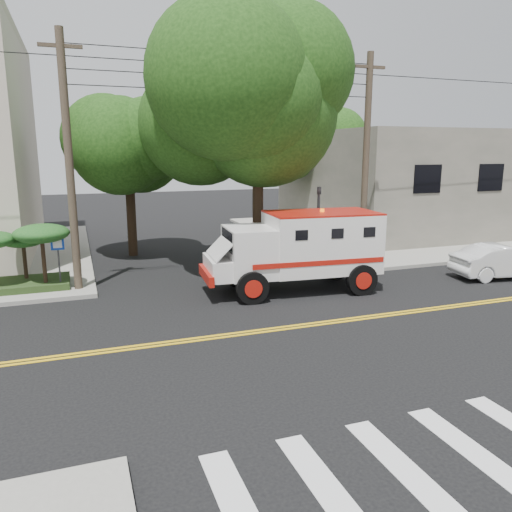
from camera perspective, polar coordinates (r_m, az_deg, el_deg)
name	(u,v)px	position (r m, az deg, el deg)	size (l,w,h in m)	color
ground	(286,328)	(14.61, 3.48, -8.21)	(100.00, 100.00, 0.00)	black
sidewalk_ne	(399,231)	(32.63, 15.99, 2.78)	(17.00, 17.00, 0.15)	gray
building_right	(417,181)	(33.60, 17.89, 8.20)	(14.00, 12.00, 6.00)	#636054
utility_pole_left	(69,166)	(18.58, -20.55, 9.58)	(0.28, 0.28, 9.00)	#382D23
utility_pole_right	(366,163)	(22.17, 12.42, 10.32)	(0.28, 0.28, 9.00)	#382D23
tree_main	(271,93)	(20.31, 1.74, 18.09)	(6.08, 5.70, 9.85)	black
tree_left	(135,135)	(24.53, -13.70, 13.28)	(4.48, 4.20, 7.70)	black
tree_right	(318,133)	(31.77, 7.12, 13.81)	(4.80, 4.50, 8.20)	black
traffic_signal	(318,220)	(20.60, 7.12, 4.05)	(0.15, 0.18, 3.60)	#3F3F42
accessibility_sign	(58,256)	(19.11, -21.65, 0.05)	(0.45, 0.10, 2.02)	#3F3F42
palm_planter	(21,248)	(19.59, -25.29, 0.86)	(3.52, 2.63, 2.36)	#1E3314
armored_truck	(300,247)	(18.07, 5.07, 1.07)	(6.47, 2.97, 2.87)	silver
parked_sedan	(504,261)	(22.36, 26.44, -0.54)	(1.43, 4.11, 1.35)	silver
pedestrian_a	(327,239)	(23.61, 8.16, 1.98)	(0.61, 0.40, 1.67)	gray
pedestrian_b	(344,233)	(25.40, 9.98, 2.62)	(0.81, 0.63, 1.66)	gray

